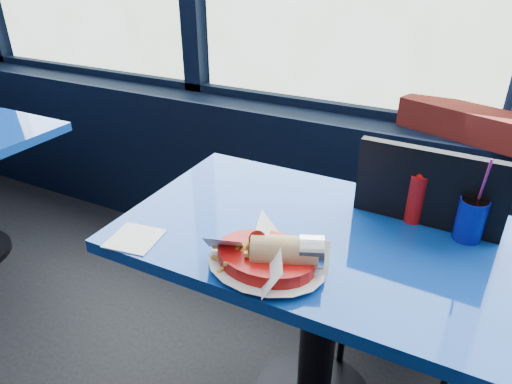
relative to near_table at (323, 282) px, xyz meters
name	(u,v)px	position (x,y,z in m)	size (l,w,h in m)	color
window_sill	(323,191)	(-0.30, 0.87, -0.17)	(5.00, 0.26, 0.80)	black
near_table	(323,282)	(0.00, 0.00, 0.00)	(1.20, 0.70, 0.75)	black
chair_near_back	(418,250)	(0.23, 0.31, 0.00)	(0.46, 0.46, 0.99)	black
planter_box	(476,125)	(0.32, 0.85, 0.29)	(0.61, 0.15, 0.12)	maroon
food_basket	(268,257)	(-0.08, -0.23, 0.22)	(0.29, 0.28, 0.10)	#BC0E0C
ketchup_bottle	(417,195)	(0.21, 0.18, 0.27)	(0.05, 0.05, 0.20)	#BC0E0C
soda_cup	(471,219)	(0.36, 0.15, 0.25)	(0.08, 0.08, 0.26)	#0D1595
napkin	(135,238)	(-0.48, -0.28, 0.18)	(0.13, 0.13, 0.00)	white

